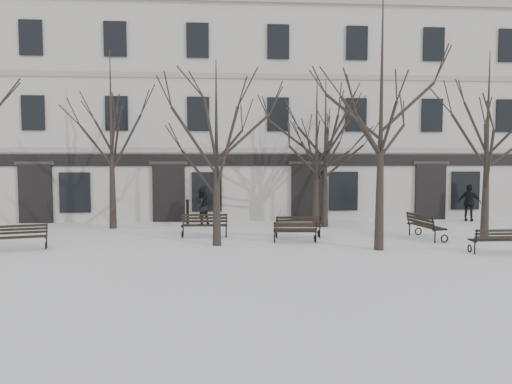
{
  "coord_description": "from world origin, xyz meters",
  "views": [
    {
      "loc": [
        -0.93,
        -17.25,
        3.26
      ],
      "look_at": [
        0.53,
        3.0,
        1.83
      ],
      "focal_mm": 35.0,
      "sensor_mm": 36.0,
      "label": 1
    }
  ],
  "objects": [
    {
      "name": "bench_0",
      "position": [
        -7.92,
        0.64,
        0.48
      ],
      "size": [
        1.83,
        1.05,
        0.88
      ],
      "rotation": [
        0.0,
        0.0,
        0.26
      ],
      "color": "black",
      "rests_on": "ground"
    },
    {
      "name": "tree_5",
      "position": [
        3.94,
        5.58,
        4.28
      ],
      "size": [
        4.8,
        4.8,
        6.86
      ],
      "color": "black",
      "rests_on": "ground"
    },
    {
      "name": "ground",
      "position": [
        0.0,
        0.0,
        0.0
      ],
      "size": [
        100.0,
        100.0,
        0.0
      ],
      "primitive_type": "plane",
      "color": "white",
      "rests_on": "ground"
    },
    {
      "name": "bench_3",
      "position": [
        -1.57,
        3.01,
        0.51
      ],
      "size": [
        1.88,
        0.73,
        0.94
      ],
      "rotation": [
        0.0,
        0.0,
        -0.03
      ],
      "color": "black",
      "rests_on": "ground"
    },
    {
      "name": "bollard_b",
      "position": [
        3.91,
        7.03,
        0.59
      ],
      "size": [
        0.14,
        0.14,
        1.11
      ],
      "color": "black",
      "rests_on": "ground"
    },
    {
      "name": "bench_5",
      "position": [
        7.17,
        1.85,
        0.55
      ],
      "size": [
        0.99,
        2.08,
        1.01
      ],
      "rotation": [
        0.0,
        0.0,
        1.71
      ],
      "color": "black",
      "rests_on": "ground"
    },
    {
      "name": "tree_6",
      "position": [
        3.53,
        5.61,
        4.34
      ],
      "size": [
        4.86,
        4.86,
        6.95
      ],
      "color": "black",
      "rests_on": "ground"
    },
    {
      "name": "pedestrian_c",
      "position": [
        11.66,
        7.02,
        0.0
      ],
      "size": [
        1.16,
        1.01,
        1.88
      ],
      "primitive_type": "imported",
      "rotation": [
        0.0,
        0.0,
        2.53
      ],
      "color": "black",
      "rests_on": "ground"
    },
    {
      "name": "bench_1",
      "position": [
        1.91,
        1.38,
        0.45
      ],
      "size": [
        1.68,
        0.72,
        0.83
      ],
      "rotation": [
        0.0,
        0.0,
        3.07
      ],
      "color": "black",
      "rests_on": "ground"
    },
    {
      "name": "bench_2",
      "position": [
        8.39,
        -1.22,
        0.47
      ],
      "size": [
        1.74,
        0.65,
        0.87
      ],
      "rotation": [
        0.0,
        0.0,
        3.13
      ],
      "color": "black",
      "rests_on": "ground"
    },
    {
      "name": "tree_4",
      "position": [
        -5.81,
        5.76,
        5.03
      ],
      "size": [
        5.64,
        5.64,
        8.05
      ],
      "color": "black",
      "rests_on": "ground"
    },
    {
      "name": "building",
      "position": [
        0.0,
        12.96,
        5.52
      ],
      "size": [
        40.4,
        10.2,
        11.4
      ],
      "color": "#B5B0A7",
      "rests_on": "ground"
    },
    {
      "name": "bench_4",
      "position": [
        2.19,
        2.48,
        0.5
      ],
      "size": [
        1.85,
        0.76,
        0.92
      ],
      "rotation": [
        0.0,
        0.0,
        3.09
      ],
      "color": "black",
      "rests_on": "ground"
    },
    {
      "name": "tree_2",
      "position": [
        4.63,
        -0.27,
        5.73
      ],
      "size": [
        6.42,
        6.42,
        9.17
      ],
      "color": "black",
      "rests_on": "ground"
    },
    {
      "name": "tree_3",
      "position": [
        9.41,
        1.44,
        4.56
      ],
      "size": [
        5.11,
        5.11,
        7.3
      ],
      "color": "black",
      "rests_on": "ground"
    },
    {
      "name": "pedestrian_b",
      "position": [
        -1.84,
        6.62,
        0.0
      ],
      "size": [
        1.09,
        1.04,
        1.76
      ],
      "primitive_type": "imported",
      "rotation": [
        0.0,
        0.0,
        3.77
      ],
      "color": "black",
      "rests_on": "ground"
    },
    {
      "name": "bollard_a",
      "position": [
        -2.51,
        7.06,
        0.64
      ],
      "size": [
        0.15,
        0.15,
        1.2
      ],
      "color": "black",
      "rests_on": "ground"
    },
    {
      "name": "tree_1",
      "position": [
        -1.06,
        1.01,
        4.23
      ],
      "size": [
        4.74,
        4.74,
        6.77
      ],
      "color": "black",
      "rests_on": "ground"
    }
  ]
}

